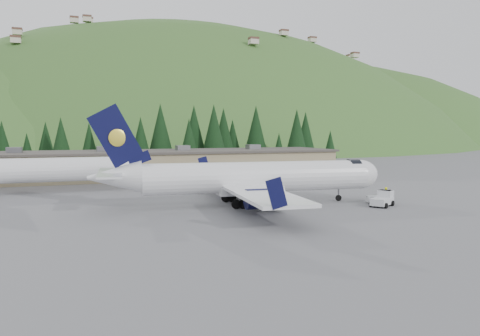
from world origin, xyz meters
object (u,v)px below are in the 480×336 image
baggage_tug_a (383,199)px  terminal_building (157,164)px  baggage_tug_b (382,198)px  ramp_worker (386,195)px  airliner (249,178)px  second_airliner (43,169)px

baggage_tug_a → terminal_building: bearing=79.5°
baggage_tug_b → ramp_worker: size_ratio=1.79×
airliner → baggage_tug_b: 16.65m
second_airliner → baggage_tug_b: 47.90m
airliner → baggage_tug_b: airliner is taller
baggage_tug_a → baggage_tug_b: baggage_tug_a is taller
baggage_tug_b → ramp_worker: 1.19m
airliner → second_airliner: size_ratio=1.31×
baggage_tug_b → airliner: bearing=-175.1°
second_airliner → baggage_tug_a: size_ratio=7.23×
baggage_tug_a → terminal_building: 48.24m
airliner → second_airliner: airliner is taller
airliner → baggage_tug_a: bearing=-18.8°
airliner → baggage_tug_b: (15.69, -4.99, -2.46)m
second_airliner → ramp_worker: (40.55, -26.25, -2.36)m
baggage_tug_b → terminal_building: size_ratio=0.05×
airliner → second_airliner: bearing=143.3°
second_airliner → ramp_worker: size_ratio=14.34×
baggage_tug_a → airliner: bearing=122.4°
second_airliner → terminal_building: 25.55m
baggage_tug_b → ramp_worker: ramp_worker is taller
airliner → baggage_tug_b: size_ratio=10.52×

